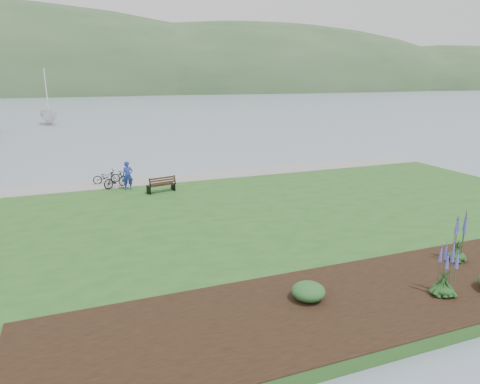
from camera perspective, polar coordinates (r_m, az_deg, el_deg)
The scene contains 13 objects.
ground at distance 21.13m, azimuth -1.18°, elevation -3.05°, with size 600.00×600.00×0.00m, color slate.
lawn at distance 19.30m, azimuth 0.84°, elevation -4.21°, with size 34.00×20.00×0.40m, color #23511C.
shoreline_path at distance 27.38m, azimuth -6.11°, elevation 2.00°, with size 34.00×2.20×0.03m, color gray.
garden_bed at distance 14.72m, azimuth 24.03°, elevation -11.05°, with size 24.00×4.40×0.04m, color black.
far_hillside at distance 190.90m, azimuth -13.28°, elevation 12.75°, with size 580.00×80.00×38.00m, color #2F4E2C, non-canonical shape.
park_bench at distance 23.95m, azimuth -10.42°, elevation 1.04°, with size 1.60×0.91×0.93m.
person at distance 24.86m, azimuth -14.76°, elevation 2.45°, with size 0.69×0.47×1.90m, color #202F96.
bicycle_a at distance 26.76m, azimuth -17.39°, elevation 1.96°, with size 1.58×0.55×0.82m, color black.
bicycle_b at distance 25.54m, azimuth -16.22°, elevation 1.60°, with size 1.60×0.46×0.96m, color black.
sailboat at distance 67.50m, azimuth -23.99°, elevation 8.24°, with size 9.36×9.53×24.68m, color silver.
echium_0 at distance 13.84m, azimuth 25.70°, elevation -9.49°, with size 0.62×0.62×1.75m.
echium_1 at distance 16.51m, azimuth 27.12°, elevation -5.68°, with size 0.62×0.62×1.89m.
shrub_0 at distance 12.64m, azimuth 9.10°, elevation -12.94°, with size 0.97×0.97×0.48m, color #1E4C21.
Camera 1 is at (-6.80, -18.89, 6.59)m, focal length 32.00 mm.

